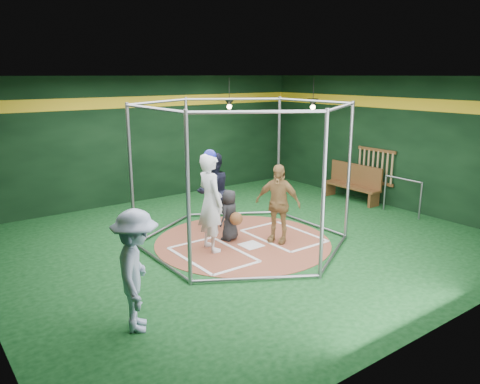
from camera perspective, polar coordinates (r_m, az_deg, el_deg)
room_shell at (r=9.75m, az=0.32°, el=3.62°), size 10.10×9.10×3.53m
clay_disc at (r=10.21m, az=0.34°, el=-6.08°), size 3.80×3.80×0.01m
home_plate at (r=9.98m, az=1.37°, el=-6.49°), size 0.43×0.43×0.01m
batter_box_left at (r=9.51m, az=-3.38°, el=-7.60°), size 1.17×1.77×0.01m
batter_box_right at (r=10.59m, az=5.29°, el=-5.31°), size 1.17×1.77×0.01m
batting_cage at (r=9.79m, az=0.35°, el=2.15°), size 4.05×4.67×3.00m
bat_rack at (r=13.60m, az=16.17°, el=3.07°), size 0.07×1.25×0.98m
pendant_lamp_near at (r=13.81m, az=-1.32°, el=10.85°), size 0.34×0.34×0.90m
pendant_lamp_far at (r=13.75m, az=8.89°, el=10.68°), size 0.34×0.34×0.90m
batter_figure at (r=9.47m, az=-3.61°, el=-1.13°), size 0.54×0.77×2.09m
visitor_leopard at (r=10.00m, az=4.63°, el=-1.39°), size 0.86×1.07×1.70m
catcher_figure at (r=10.14m, az=-1.22°, el=-2.86°), size 0.64×0.66×1.12m
umpire at (r=10.87m, az=-3.28°, el=0.11°), size 0.91×0.74×1.78m
bystander_blue at (r=6.75m, az=-12.50°, el=-9.36°), size 1.11×1.31×1.76m
dugout_bench at (r=13.78m, az=13.66°, el=1.18°), size 0.42×1.80×1.05m
steel_railing at (r=12.72m, az=19.20°, el=0.20°), size 0.05×1.11×0.96m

